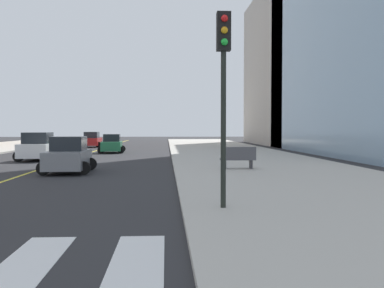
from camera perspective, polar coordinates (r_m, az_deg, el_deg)
name	(u,v)px	position (r m, az deg, el deg)	size (l,w,h in m)	color
sidewalk_kerb_east	(270,170)	(24.14, 9.72, -3.15)	(10.00, 120.00, 0.15)	#B2ADA3
lane_divider_paint	(94,151)	(44.01, -12.13, -0.92)	(0.16, 80.00, 0.01)	yellow
parking_garage_concrete	(326,68)	(64.28, 16.35, 9.03)	(18.00, 24.00, 20.29)	#B2ADA3
car_green_nearest	(112,144)	(41.51, -9.94, -0.01)	(2.44, 3.80, 1.67)	#236B42
car_blue_second	(38,143)	(46.38, -18.58, 0.16)	(2.48, 3.89, 1.71)	#2D479E
car_red_third	(92,140)	(53.90, -12.34, 0.49)	(2.47, 3.95, 1.76)	red
car_gray_fourth	(68,156)	(23.76, -15.13, -1.41)	(2.60, 4.09, 1.81)	slate
car_white_fifth	(39,147)	(33.11, -18.55, -0.39)	(2.74, 4.35, 1.93)	silver
traffic_light_near_corner	(224,71)	(12.07, 3.95, 9.02)	(0.36, 0.41, 5.10)	black
park_bench	(238,158)	(23.47, 5.75, -1.77)	(1.80, 0.56, 1.12)	#47474C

